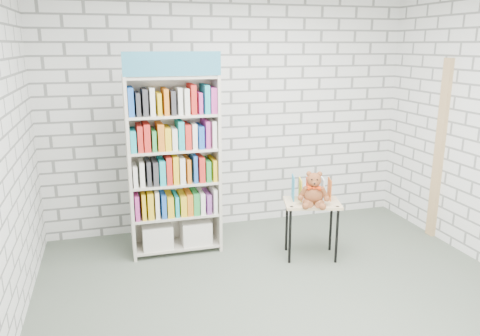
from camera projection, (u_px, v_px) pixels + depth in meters
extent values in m
plane|color=#505B4D|center=(288.00, 300.00, 4.23)|extent=(4.50, 4.50, 0.00)
cube|color=silver|center=(231.00, 115.00, 5.73)|extent=(4.50, 0.02, 2.80)
cube|color=silver|center=(468.00, 247.00, 2.01)|extent=(4.50, 0.02, 2.80)
cube|color=beige|center=(129.00, 170.00, 4.90)|extent=(0.03, 0.38, 1.94)
cube|color=beige|center=(216.00, 164.00, 5.15)|extent=(0.03, 0.38, 1.94)
cube|color=beige|center=(172.00, 163.00, 5.19)|extent=(0.97, 0.02, 1.94)
cube|color=teal|center=(173.00, 64.00, 4.58)|extent=(0.97, 0.02, 0.24)
cube|color=beige|center=(177.00, 245.00, 5.25)|extent=(0.91, 0.36, 0.03)
cube|color=beige|center=(176.00, 214.00, 5.16)|extent=(0.91, 0.36, 0.03)
cube|color=beige|center=(175.00, 182.00, 5.07)|extent=(0.91, 0.36, 0.03)
cube|color=beige|center=(173.00, 149.00, 4.97)|extent=(0.91, 0.36, 0.03)
cube|color=beige|center=(172.00, 115.00, 4.88)|extent=(0.91, 0.36, 0.03)
cube|color=beige|center=(171.00, 77.00, 4.78)|extent=(0.91, 0.36, 0.03)
cube|color=silver|center=(157.00, 235.00, 5.16)|extent=(0.32, 0.32, 0.26)
cube|color=silver|center=(196.00, 231.00, 5.27)|extent=(0.32, 0.32, 0.26)
cube|color=#333338|center=(175.00, 202.00, 5.11)|extent=(0.91, 0.32, 0.26)
cube|color=red|center=(174.00, 170.00, 5.02)|extent=(0.91, 0.32, 0.26)
cube|color=yellow|center=(173.00, 136.00, 4.93)|extent=(0.91, 0.32, 0.26)
cube|color=blue|center=(172.00, 101.00, 4.83)|extent=(0.91, 0.32, 0.26)
cube|color=#D5B17F|center=(312.00, 203.00, 4.96)|extent=(0.67, 0.54, 0.03)
cylinder|color=black|center=(290.00, 236.00, 4.89)|extent=(0.03, 0.03, 0.60)
cylinder|color=black|center=(287.00, 225.00, 5.19)|extent=(0.03, 0.03, 0.60)
cylinder|color=black|center=(337.00, 236.00, 4.89)|extent=(0.03, 0.03, 0.60)
cylinder|color=black|center=(331.00, 225.00, 5.20)|extent=(0.03, 0.03, 0.60)
cylinder|color=black|center=(292.00, 207.00, 4.81)|extent=(0.04, 0.04, 0.01)
cylinder|color=black|center=(337.00, 207.00, 4.82)|extent=(0.04, 0.04, 0.01)
cube|color=teal|center=(293.00, 188.00, 5.02)|extent=(0.06, 0.18, 0.24)
cube|color=yellow|center=(300.00, 188.00, 5.02)|extent=(0.06, 0.18, 0.24)
cube|color=red|center=(308.00, 188.00, 5.02)|extent=(0.06, 0.18, 0.24)
cube|color=black|center=(315.00, 188.00, 5.02)|extent=(0.06, 0.18, 0.24)
cube|color=white|center=(322.00, 188.00, 5.02)|extent=(0.06, 0.18, 0.24)
cube|color=#BC5621|center=(329.00, 188.00, 5.02)|extent=(0.06, 0.18, 0.24)
ellipsoid|color=maroon|center=(314.00, 194.00, 4.86)|extent=(0.21, 0.18, 0.21)
sphere|color=maroon|center=(314.00, 180.00, 4.82)|extent=(0.15, 0.15, 0.15)
sphere|color=maroon|center=(309.00, 174.00, 4.82)|extent=(0.06, 0.06, 0.06)
sphere|color=maroon|center=(320.00, 174.00, 4.81)|extent=(0.06, 0.06, 0.06)
sphere|color=maroon|center=(314.00, 183.00, 4.76)|extent=(0.06, 0.06, 0.06)
sphere|color=black|center=(312.00, 180.00, 4.76)|extent=(0.02, 0.02, 0.02)
sphere|color=black|center=(317.00, 180.00, 4.75)|extent=(0.02, 0.02, 0.02)
sphere|color=black|center=(315.00, 184.00, 4.74)|extent=(0.02, 0.02, 0.02)
cylinder|color=maroon|center=(304.00, 192.00, 4.85)|extent=(0.10, 0.11, 0.15)
cylinder|color=maroon|center=(324.00, 193.00, 4.83)|extent=(0.12, 0.08, 0.15)
sphere|color=maroon|center=(300.00, 198.00, 4.85)|extent=(0.06, 0.06, 0.06)
sphere|color=maroon|center=(327.00, 199.00, 4.82)|extent=(0.06, 0.06, 0.06)
cylinder|color=maroon|center=(308.00, 203.00, 4.78)|extent=(0.07, 0.16, 0.08)
cylinder|color=maroon|center=(320.00, 204.00, 4.77)|extent=(0.15, 0.16, 0.08)
sphere|color=maroon|center=(306.00, 206.00, 4.72)|extent=(0.07, 0.07, 0.07)
sphere|color=maroon|center=(323.00, 207.00, 4.70)|extent=(0.07, 0.07, 0.07)
cone|color=red|center=(311.00, 188.00, 4.78)|extent=(0.08, 0.07, 0.06)
cone|color=red|center=(318.00, 188.00, 4.78)|extent=(0.08, 0.07, 0.06)
sphere|color=red|center=(314.00, 188.00, 4.78)|extent=(0.03, 0.03, 0.03)
cube|color=tan|center=(439.00, 150.00, 5.43)|extent=(0.05, 0.12, 2.10)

